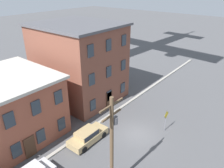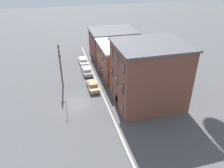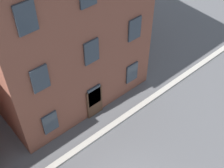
{
  "view_description": "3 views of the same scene",
  "coord_description": "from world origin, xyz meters",
  "px_view_note": "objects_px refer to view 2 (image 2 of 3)",
  "views": [
    {
      "loc": [
        -16.71,
        -9.96,
        15.02
      ],
      "look_at": [
        0.81,
        4.06,
        4.52
      ],
      "focal_mm": 35.0,
      "sensor_mm": 36.0,
      "label": 1
    },
    {
      "loc": [
        31.16,
        -2.44,
        20.54
      ],
      "look_at": [
        1.49,
        5.46,
        3.75
      ],
      "focal_mm": 35.0,
      "sensor_mm": 36.0,
      "label": 2
    },
    {
      "loc": [
        -4.63,
        -4.07,
        15.25
      ],
      "look_at": [
        1.6,
        3.23,
        5.41
      ],
      "focal_mm": 50.0,
      "sensor_mm": 36.0,
      "label": 3
    }
  ],
  "objects_px": {
    "utility_pole": "(60,64)",
    "caution_sign": "(66,104)",
    "car_silver": "(87,70)",
    "car_tan": "(93,85)",
    "car_white": "(83,61)"
  },
  "relations": [
    {
      "from": "car_white",
      "to": "car_silver",
      "type": "bearing_deg",
      "value": -0.4
    },
    {
      "from": "caution_sign",
      "to": "utility_pole",
      "type": "height_order",
      "value": "utility_pole"
    },
    {
      "from": "car_silver",
      "to": "caution_sign",
      "type": "height_order",
      "value": "caution_sign"
    },
    {
      "from": "car_white",
      "to": "car_silver",
      "type": "relative_size",
      "value": 1.0
    },
    {
      "from": "car_white",
      "to": "caution_sign",
      "type": "xyz_separation_m",
      "value": [
        18.98,
        -5.38,
        0.98
      ]
    },
    {
      "from": "car_white",
      "to": "utility_pole",
      "type": "distance_m",
      "value": 11.7
    },
    {
      "from": "car_silver",
      "to": "car_tan",
      "type": "height_order",
      "value": "same"
    },
    {
      "from": "car_silver",
      "to": "car_tan",
      "type": "relative_size",
      "value": 1.0
    },
    {
      "from": "car_white",
      "to": "caution_sign",
      "type": "distance_m",
      "value": 19.75
    },
    {
      "from": "car_white",
      "to": "car_silver",
      "type": "height_order",
      "value": "same"
    },
    {
      "from": "car_tan",
      "to": "utility_pole",
      "type": "xyz_separation_m",
      "value": [
        -2.72,
        -5.39,
        3.89
      ]
    },
    {
      "from": "car_white",
      "to": "car_tan",
      "type": "relative_size",
      "value": 1.0
    },
    {
      "from": "car_silver",
      "to": "utility_pole",
      "type": "relative_size",
      "value": 0.53
    },
    {
      "from": "car_tan",
      "to": "utility_pole",
      "type": "distance_m",
      "value": 7.18
    },
    {
      "from": "utility_pole",
      "to": "caution_sign",
      "type": "bearing_deg",
      "value": 0.01
    }
  ]
}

